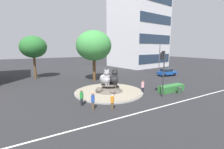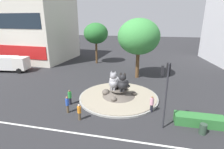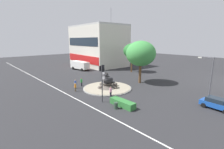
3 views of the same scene
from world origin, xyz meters
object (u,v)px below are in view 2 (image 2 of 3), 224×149
object	(u,v)px
shophouse_block	(23,27)
second_tree_near_tower	(96,33)
cat_statue_grey	(114,82)
pedestrian_pink_shirt	(152,104)
delivery_box_truck	(9,63)
broadleaf_tree_behind_island	(139,37)
cat_statue_black	(123,83)
traffic_light_mast	(166,82)
pedestrian_green_shirt	(70,97)
litter_bin	(203,129)
pedestrian_blue_shirt	(67,104)
pedestrian_orange_shirt	(79,112)

from	to	relation	value
shophouse_block	second_tree_near_tower	size ratio (longest dim) A/B	2.66
cat_statue_grey	pedestrian_pink_shirt	size ratio (longest dim) A/B	1.32
second_tree_near_tower	delivery_box_truck	size ratio (longest dim) A/B	1.19
broadleaf_tree_behind_island	shophouse_block	bearing A→B (deg)	161.52
cat_statue_black	broadleaf_tree_behind_island	size ratio (longest dim) A/B	0.25
traffic_light_mast	pedestrian_green_shirt	size ratio (longest dim) A/B	3.38
cat_statue_grey	pedestrian_green_shirt	size ratio (longest dim) A/B	1.35
cat_statue_black	traffic_light_mast	xyz separation A→B (m)	(4.17, -4.79, 2.17)
broadleaf_tree_behind_island	cat_statue_grey	bearing A→B (deg)	-104.14
broadleaf_tree_behind_island	pedestrian_green_shirt	xyz separation A→B (m)	(-6.42, -10.96, -5.55)
broadleaf_tree_behind_island	litter_bin	bearing A→B (deg)	-64.41
cat_statue_black	broadleaf_tree_behind_island	xyz separation A→B (m)	(0.95, 8.41, 4.44)
cat_statue_black	broadleaf_tree_behind_island	distance (m)	9.56
broadleaf_tree_behind_island	pedestrian_pink_shirt	xyz separation A→B (m)	(2.32, -10.71, -5.53)
cat_statue_black	delivery_box_truck	xyz separation A→B (m)	(-21.70, 6.92, -0.48)
traffic_light_mast	pedestrian_blue_shirt	world-z (taller)	traffic_light_mast
cat_statue_grey	cat_statue_black	bearing A→B (deg)	78.07
pedestrian_blue_shirt	delivery_box_truck	distance (m)	20.17
shophouse_block	litter_bin	distance (m)	40.85
cat_statue_black	delivery_box_truck	world-z (taller)	cat_statue_black
traffic_light_mast	pedestrian_pink_shirt	world-z (taller)	traffic_light_mast
broadleaf_tree_behind_island	cat_statue_black	bearing A→B (deg)	-96.43
delivery_box_truck	traffic_light_mast	bearing A→B (deg)	-31.54
cat_statue_black	litter_bin	distance (m)	9.04
broadleaf_tree_behind_island	pedestrian_pink_shirt	world-z (taller)	broadleaf_tree_behind_island
broadleaf_tree_behind_island	pedestrian_pink_shirt	bearing A→B (deg)	-77.77
pedestrian_orange_shirt	delivery_box_truck	bearing A→B (deg)	-6.90
broadleaf_tree_behind_island	delivery_box_truck	distance (m)	23.22
shophouse_block	pedestrian_green_shirt	size ratio (longest dim) A/B	13.07
pedestrian_pink_shirt	broadleaf_tree_behind_island	bearing A→B (deg)	-49.76
second_tree_near_tower	cat_statue_black	bearing A→B (deg)	-62.99
shophouse_block	pedestrian_green_shirt	bearing A→B (deg)	-40.54
pedestrian_pink_shirt	pedestrian_blue_shirt	world-z (taller)	pedestrian_blue_shirt
shophouse_block	pedestrian_pink_shirt	size ratio (longest dim) A/B	12.77
cat_statue_grey	litter_bin	size ratio (longest dim) A/B	2.55
cat_statue_grey	broadleaf_tree_behind_island	size ratio (longest dim) A/B	0.25
cat_statue_grey	pedestrian_blue_shirt	size ratio (longest dim) A/B	1.31
cat_statue_grey	broadleaf_tree_behind_island	xyz separation A→B (m)	(2.06, 8.17, 4.44)
litter_bin	cat_statue_grey	bearing A→B (deg)	148.26
pedestrian_orange_shirt	traffic_light_mast	bearing A→B (deg)	-150.17
cat_statue_grey	pedestrian_orange_shirt	world-z (taller)	cat_statue_grey
pedestrian_pink_shirt	pedestrian_orange_shirt	bearing A→B (deg)	52.17
cat_statue_grey	broadleaf_tree_behind_island	world-z (taller)	broadleaf_tree_behind_island
second_tree_near_tower	pedestrian_pink_shirt	size ratio (longest dim) A/B	4.80
pedestrian_pink_shirt	litter_bin	bearing A→B (deg)	174.66
cat_statue_grey	pedestrian_pink_shirt	xyz separation A→B (m)	(4.38, -2.55, -1.09)
cat_statue_grey	delivery_box_truck	xyz separation A→B (m)	(-20.59, 6.67, -0.48)
pedestrian_blue_shirt	broadleaf_tree_behind_island	bearing A→B (deg)	-158.39
pedestrian_blue_shirt	pedestrian_pink_shirt	bearing A→B (deg)	149.80
broadleaf_tree_behind_island	litter_bin	size ratio (longest dim) A/B	10.18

